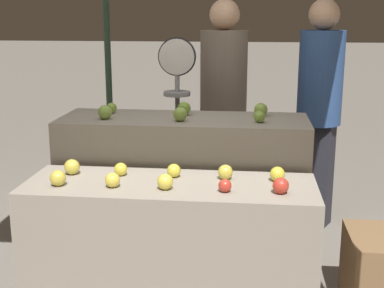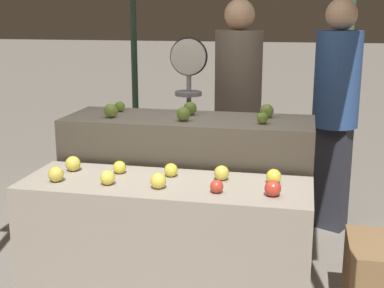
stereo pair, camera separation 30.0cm
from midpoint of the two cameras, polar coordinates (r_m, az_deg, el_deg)
display_counter_front at (r=3.08m, az=0.01°, el=-11.20°), size 1.60×0.55×0.80m
display_counter_back at (r=3.58m, az=2.02°, el=-5.42°), size 1.60×0.55×1.04m
apple_front_0 at (r=3.00m, az=-11.58°, el=-3.21°), size 0.09×0.09×0.09m
apple_front_1 at (r=2.90m, az=-6.09°, el=-3.63°), size 0.08×0.08×0.08m
apple_front_2 at (r=2.82m, az=-0.60°, el=-3.99°), size 0.09×0.09×0.09m
apple_front_3 at (r=2.77m, az=5.76°, el=-4.58°), size 0.07×0.07×0.07m
apple_front_4 at (r=2.76m, az=11.72°, el=-4.70°), size 0.09×0.09×0.09m
apple_front_5 at (r=3.18m, az=-9.97°, el=-2.12°), size 0.09×0.09×0.09m
apple_front_6 at (r=3.10m, az=-5.01°, el=-2.52°), size 0.08×0.08×0.08m
apple_front_7 at (r=3.03m, az=0.58°, el=-2.83°), size 0.08×0.08×0.08m
apple_front_8 at (r=2.98m, az=6.06°, el=-3.13°), size 0.08×0.08×0.08m
apple_front_9 at (r=2.96m, az=11.60°, el=-3.46°), size 0.08×0.08×0.08m
apple_back_0 at (r=3.46m, az=-6.23°, el=3.53°), size 0.09×0.09×0.09m
apple_back_1 at (r=3.33m, az=1.65°, el=3.19°), size 0.09×0.09×0.09m
apple_back_2 at (r=3.30m, az=10.13°, el=2.72°), size 0.07×0.07×0.07m
apple_back_3 at (r=3.67m, az=-5.40°, el=3.98°), size 0.07×0.07×0.07m
apple_back_4 at (r=3.53m, az=2.23°, el=3.79°), size 0.09×0.09×0.09m
apple_back_5 at (r=3.50m, az=10.45°, el=3.48°), size 0.09×0.09×0.09m
produce_scale at (r=3.99m, az=1.79°, el=5.32°), size 0.28×0.20×1.53m
person_vendor_at_scale at (r=4.30m, az=6.93°, el=4.96°), size 0.41×0.41×1.81m
person_customer_left at (r=4.31m, az=17.07°, el=4.60°), size 0.47×0.47×1.81m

